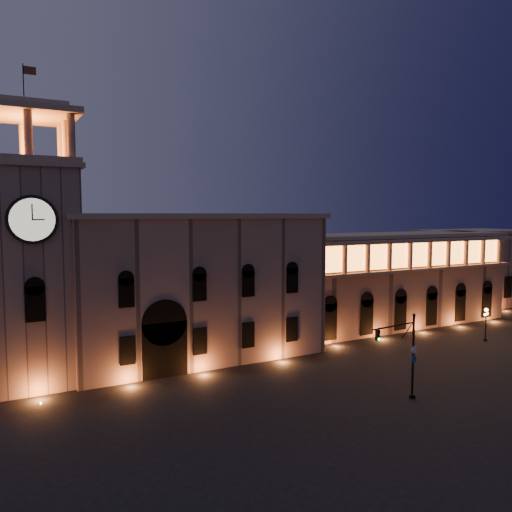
# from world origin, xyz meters

# --- Properties ---
(ground) EXTENTS (160.00, 160.00, 0.00)m
(ground) POSITION_xyz_m (0.00, 0.00, 0.00)
(ground) COLOR black
(ground) RESTS_ON ground
(government_building) EXTENTS (30.80, 12.80, 17.60)m
(government_building) POSITION_xyz_m (-2.08, 21.93, 8.77)
(government_building) COLOR #8F6D5D
(government_building) RESTS_ON ground
(clock_tower) EXTENTS (9.80, 9.80, 32.40)m
(clock_tower) POSITION_xyz_m (-20.50, 20.98, 12.50)
(clock_tower) COLOR #8F6D5D
(clock_tower) RESTS_ON ground
(colonnade_wing) EXTENTS (40.60, 11.50, 14.50)m
(colonnade_wing) POSITION_xyz_m (32.00, 23.92, 7.33)
(colonnade_wing) COLOR #896758
(colonnade_wing) RESTS_ON ground
(secondary_building) EXTENTS (20.00, 12.00, 14.00)m
(secondary_building) POSITION_xyz_m (58.00, 30.00, 7.00)
(secondary_building) COLOR #896758
(secondary_building) RESTS_ON ground
(traffic_light) EXTENTS (5.93, 1.08, 8.17)m
(traffic_light) POSITION_xyz_m (9.91, -1.04, 4.29)
(traffic_light) COLOR black
(traffic_light) RESTS_ON ground
(street_lamp_near) EXTENTS (1.48, 0.78, 4.59)m
(street_lamp_near) POSITION_xyz_m (35.85, 9.94, 2.74)
(street_lamp_near) COLOR black
(street_lamp_near) RESTS_ON ground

